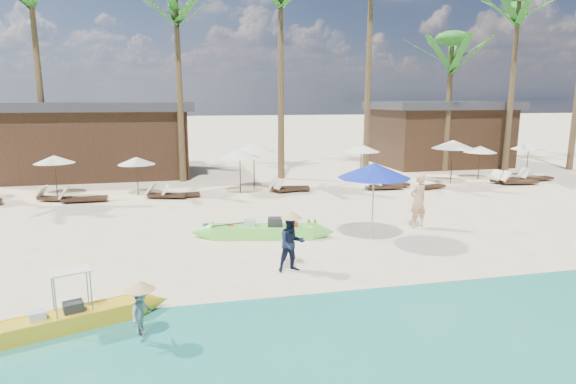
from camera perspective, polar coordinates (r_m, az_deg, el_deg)
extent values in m
plane|color=#FCE2BA|center=(13.90, 2.58, -7.88)|extent=(240.00, 240.00, 0.00)
cube|color=tan|center=(9.56, 10.91, -17.23)|extent=(240.00, 4.50, 0.01)
cube|color=#65E746|center=(15.85, -3.04, -4.74)|extent=(3.40, 1.38, 0.40)
cube|color=white|center=(15.85, -3.04, -4.67)|extent=(2.90, 1.09, 0.18)
cube|color=#262628|center=(15.76, -1.52, -3.71)|extent=(0.54, 0.46, 0.37)
cube|color=silver|center=(15.86, -4.56, -3.79)|extent=(0.43, 0.39, 0.29)
cube|color=red|center=(15.73, 0.58, -3.99)|extent=(0.36, 0.32, 0.23)
cylinder|color=red|center=(15.94, -6.82, -4.13)|extent=(0.23, 0.23, 0.09)
cylinder|color=#262628|center=(15.87, -7.80, -4.24)|extent=(0.21, 0.21, 0.08)
sphere|color=#C8C77D|center=(15.95, -8.91, -4.00)|extent=(0.19, 0.19, 0.19)
cylinder|color=gold|center=(15.89, 2.47, -3.93)|extent=(0.15, 0.15, 0.19)
cylinder|color=gold|center=(15.90, 3.23, -3.93)|extent=(0.15, 0.15, 0.19)
cube|color=gold|center=(10.75, -24.98, -13.77)|extent=(2.95, 1.55, 0.35)
cube|color=white|center=(10.74, -24.99, -13.68)|extent=(2.51, 1.25, 0.16)
cube|color=#262628|center=(10.68, -24.08, -12.50)|extent=(0.45, 0.40, 0.28)
cube|color=silver|center=(10.63, -27.59, -13.01)|extent=(0.36, 0.34, 0.24)
cube|color=#F2E9CC|center=(10.40, -24.43, -8.50)|extent=(0.86, 0.72, 0.03)
imported|color=tan|center=(17.50, 15.17, -0.99)|extent=(0.82, 0.65, 1.95)
imported|color=#121B33|center=(12.70, 0.43, -6.13)|extent=(0.79, 0.65, 1.51)
imported|color=gray|center=(9.52, -17.00, -13.31)|extent=(0.57, 0.70, 0.94)
cylinder|color=#99999E|center=(15.60, 10.02, -1.29)|extent=(0.05, 0.05, 2.44)
cone|color=#1228A9|center=(15.41, 10.15, 2.55)|extent=(2.34, 2.34, 0.48)
cylinder|color=#342215|center=(25.10, -25.83, 1.71)|extent=(0.05, 0.05, 1.85)
cone|color=#F2E9CC|center=(25.00, -25.98, 3.51)|extent=(1.85, 1.85, 0.37)
cube|color=#342215|center=(23.70, -25.61, -0.66)|extent=(1.78, 1.08, 0.12)
cube|color=#F2E9CC|center=(24.05, -27.18, 0.09)|extent=(0.54, 0.64, 0.50)
cylinder|color=#342215|center=(23.77, -17.42, 1.74)|extent=(0.04, 0.04, 1.76)
cone|color=#F2E9CC|center=(23.66, -17.53, 3.55)|extent=(1.76, 1.76, 0.35)
cube|color=#342215|center=(23.02, -22.94, -0.73)|extent=(1.89, 0.65, 0.13)
cube|color=#F2E9CC|center=(23.10, -25.03, -0.01)|extent=(0.43, 0.62, 0.55)
cube|color=#342215|center=(22.70, -14.05, -0.35)|extent=(1.87, 1.09, 0.13)
cube|color=#F2E9CC|center=(22.91, -15.94, 0.45)|extent=(0.55, 0.67, 0.52)
cylinder|color=#342215|center=(23.29, -5.69, 2.37)|extent=(0.05, 0.05, 2.04)
cone|color=#F2E9CC|center=(23.18, -5.73, 4.52)|extent=(2.04, 2.04, 0.41)
cube|color=#342215|center=(22.70, -12.47, -0.32)|extent=(1.65, 0.61, 0.11)
cube|color=#F2E9CC|center=(22.61, -14.31, 0.30)|extent=(0.39, 0.55, 0.47)
cylinder|color=#342215|center=(24.13, -4.05, 2.97)|extent=(0.06, 0.06, 2.28)
cone|color=#F2E9CC|center=(24.01, -4.08, 5.28)|extent=(2.28, 2.28, 0.46)
cube|color=#342215|center=(23.59, 0.51, 0.38)|extent=(1.77, 0.95, 0.12)
cube|color=#F2E9CC|center=(23.20, -1.11, 0.94)|extent=(0.50, 0.62, 0.49)
cube|color=#342215|center=(23.69, 0.26, 0.47)|extent=(1.95, 0.85, 0.13)
cube|color=#F2E9CC|center=(23.56, -1.76, 1.23)|extent=(0.50, 0.66, 0.55)
cylinder|color=#342215|center=(26.39, 8.63, 3.30)|extent=(0.05, 0.05, 2.03)
cone|color=#F2E9CC|center=(26.29, 8.69, 5.19)|extent=(2.03, 2.03, 0.41)
cube|color=#342215|center=(24.61, 11.35, 0.64)|extent=(1.87, 0.73, 0.13)
cube|color=#F2E9CC|center=(24.30, 9.59, 1.34)|extent=(0.45, 0.62, 0.53)
cube|color=#342215|center=(25.12, 12.31, 0.80)|extent=(1.89, 0.96, 0.13)
cube|color=#F2E9CC|center=(24.59, 10.86, 1.40)|extent=(0.52, 0.66, 0.53)
cylinder|color=#342215|center=(27.20, 18.85, 3.31)|extent=(0.06, 0.06, 2.27)
cone|color=#F2E9CC|center=(27.09, 18.98, 5.36)|extent=(2.27, 2.27, 0.45)
cube|color=#342215|center=(25.39, 16.54, 0.66)|extent=(1.64, 0.84, 0.11)
cube|color=#F2E9CC|center=(24.89, 15.38, 1.17)|extent=(0.45, 0.57, 0.46)
cylinder|color=#342215|center=(29.22, 21.71, 3.19)|extent=(0.05, 0.05, 1.84)
cone|color=#F2E9CC|center=(29.13, 21.82, 4.73)|extent=(1.84, 1.84, 0.37)
cube|color=#342215|center=(28.76, 24.40, 1.34)|extent=(1.90, 1.00, 0.13)
cube|color=#F2E9CC|center=(28.10, 23.42, 1.87)|extent=(0.53, 0.67, 0.53)
cube|color=#342215|center=(28.34, 25.72, 1.11)|extent=(1.90, 0.82, 0.13)
cube|color=#F2E9CC|center=(27.88, 24.34, 1.75)|extent=(0.48, 0.64, 0.54)
cylinder|color=#342215|center=(30.94, 26.51, 3.33)|extent=(0.05, 0.05, 1.97)
cone|color=#F2E9CC|center=(30.86, 26.65, 4.89)|extent=(1.97, 1.97, 0.39)
cube|color=#342215|center=(30.03, 27.33, 1.47)|extent=(1.88, 0.68, 0.13)
cube|color=#F2E9CC|center=(29.44, 26.20, 2.05)|extent=(0.44, 0.62, 0.54)
cone|color=brown|center=(28.62, -27.43, 11.70)|extent=(0.40, 0.40, 10.89)
cone|color=brown|center=(26.95, -12.75, 11.89)|extent=(0.40, 0.40, 10.08)
cone|color=brown|center=(27.30, -0.85, 13.37)|extent=(0.40, 0.40, 11.26)
cone|color=brown|center=(29.27, 9.55, 14.93)|extent=(0.40, 0.40, 13.16)
cone|color=brown|center=(31.73, 18.48, 9.61)|extent=(0.40, 0.40, 8.07)
ellipsoid|color=#236B1A|center=(31.93, 18.94, 16.86)|extent=(2.08, 2.08, 0.88)
cone|color=brown|center=(33.14, 25.02, 11.41)|extent=(0.40, 0.40, 10.64)
cube|color=#342215|center=(30.61, -21.28, 5.39)|extent=(10.00, 6.00, 3.80)
cube|color=#2D2D33|center=(30.51, -21.57, 9.40)|extent=(10.80, 6.60, 0.50)
cube|color=#342215|center=(34.98, 17.38, 6.24)|extent=(8.00, 6.00, 3.80)
cube|color=#2D2D33|center=(34.89, 17.59, 9.76)|extent=(8.80, 6.60, 0.50)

